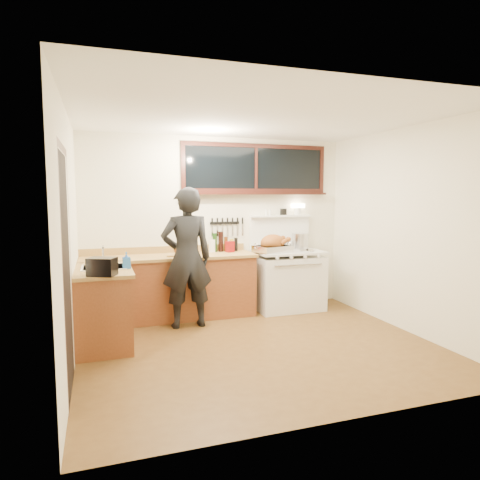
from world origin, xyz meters
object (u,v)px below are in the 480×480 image
object	(u,v)px
vintage_stove	(287,278)
roast_turkey	(273,245)
cutting_board	(182,252)
man	(187,258)

from	to	relation	value
vintage_stove	roast_turkey	distance (m)	0.61
cutting_board	roast_turkey	xyz separation A→B (m)	(1.34, -0.10, 0.05)
roast_turkey	man	bearing A→B (deg)	-166.90
vintage_stove	man	size ratio (longest dim) A/B	0.87
cutting_board	roast_turkey	bearing A→B (deg)	-4.17
man	roast_turkey	world-z (taller)	man
cutting_board	man	bearing A→B (deg)	-92.12
man	roast_turkey	bearing A→B (deg)	13.10
man	cutting_board	xyz separation A→B (m)	(0.02, 0.41, 0.03)
vintage_stove	roast_turkey	size ratio (longest dim) A/B	2.73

